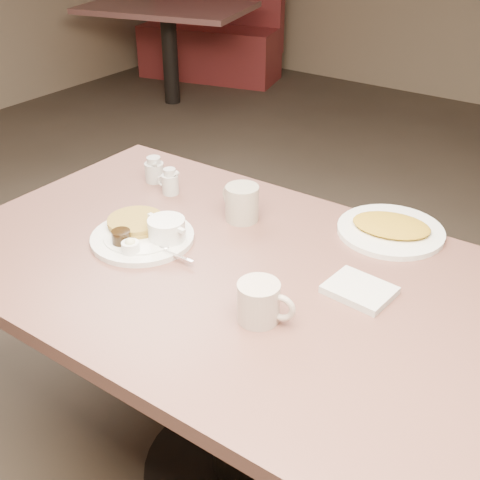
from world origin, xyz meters
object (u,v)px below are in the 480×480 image
Objects in this scene: coffee_mug_far at (241,203)px; creamer_left at (170,182)px; coffee_mug_near at (260,302)px; main_plate at (146,232)px; booth_back_left at (208,32)px; hash_plate at (391,229)px; creamer_right at (154,170)px; diner_table at (236,323)px.

coffee_mug_far reaches higher than creamer_left.
main_plate is at bearing 165.97° from coffee_mug_near.
main_plate is 0.28m from coffee_mug_far.
coffee_mug_far is at bearing -1.63° from creamer_left.
booth_back_left reaches higher than coffee_mug_near.
booth_back_left is (-2.55, 3.12, -0.39)m from coffee_mug_far.
main_plate is 0.65m from hash_plate.
creamer_left is at bearing 178.37° from coffee_mug_far.
hash_plate is (0.74, 0.12, -0.02)m from creamer_right.
creamer_left is 0.24× the size of hash_plate.
main_plate is at bearing -51.46° from creamer_right.
booth_back_left reaches higher than hash_plate.
coffee_mug_near is at bearing -99.05° from hash_plate.
booth_back_left is (-2.93, 2.95, -0.35)m from hash_plate.
main_plate is 2.42× the size of coffee_mug_far.
creamer_right is (-0.10, 0.04, -0.00)m from creamer_left.
creamer_right is at bearing 158.50° from creamer_left.
main_plate is at bearing -174.81° from diner_table.
creamer_left is 3.88m from booth_back_left.
diner_table is 0.50m from creamer_left.
diner_table is 0.48m from hash_plate.
coffee_mug_far is 0.41m from hash_plate.
booth_back_left is at bearing 129.40° from coffee_mug_near.
main_plate is 4.27× the size of creamer_left.
booth_back_left is (-2.19, 3.07, -0.38)m from creamer_right.
main_plate reaches higher than diner_table.
diner_table is 0.33m from main_plate.
booth_back_left is at bearing 125.48° from creamer_right.
creamer_right is 0.75m from hash_plate.
coffee_mug_near is (0.43, -0.11, 0.02)m from main_plate.
main_plate is 1.01× the size of hash_plate.
diner_table is 4.42× the size of hash_plate.
coffee_mug_near is 1.72× the size of creamer_right.
main_plate is 0.28m from creamer_left.
booth_back_left reaches higher than coffee_mug_far.
coffee_mug_near is 0.41× the size of hash_plate.
coffee_mug_far is at bearing -156.20° from hash_plate.
main_plate is (-0.27, -0.02, 0.19)m from diner_table.
booth_back_left is (-2.42, 3.36, -0.36)m from main_plate.
diner_table is at bearing 140.41° from coffee_mug_near.
coffee_mug_near reaches higher than creamer_right.
creamer_left is at bearing -21.50° from creamer_right.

